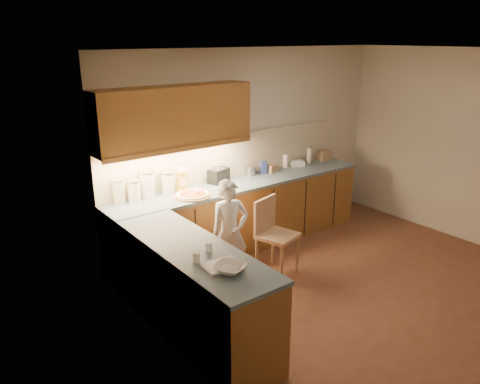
{
  "coord_description": "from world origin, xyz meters",
  "views": [
    {
      "loc": [
        -3.94,
        -2.93,
        2.74
      ],
      "look_at": [
        -0.8,
        1.2,
        1.0
      ],
      "focal_mm": 35.0,
      "sensor_mm": 36.0,
      "label": 1
    }
  ],
  "objects_px": {
    "oil_jug": "(182,181)",
    "toaster": "(219,175)",
    "wooden_chair": "(273,231)",
    "pizza_on_board": "(193,195)",
    "child": "(230,233)"
  },
  "relations": [
    {
      "from": "child",
      "to": "wooden_chair",
      "type": "xyz_separation_m",
      "value": [
        0.56,
        -0.09,
        -0.08
      ]
    },
    {
      "from": "oil_jug",
      "to": "toaster",
      "type": "bearing_deg",
      "value": 5.26
    },
    {
      "from": "wooden_chair",
      "to": "oil_jug",
      "type": "height_order",
      "value": "oil_jug"
    },
    {
      "from": "pizza_on_board",
      "to": "wooden_chair",
      "type": "relative_size",
      "value": 0.48
    },
    {
      "from": "oil_jug",
      "to": "wooden_chair",
      "type": "bearing_deg",
      "value": -53.02
    },
    {
      "from": "pizza_on_board",
      "to": "toaster",
      "type": "relative_size",
      "value": 1.39
    },
    {
      "from": "child",
      "to": "oil_jug",
      "type": "height_order",
      "value": "child"
    },
    {
      "from": "oil_jug",
      "to": "toaster",
      "type": "distance_m",
      "value": 0.59
    },
    {
      "from": "oil_jug",
      "to": "pizza_on_board",
      "type": "bearing_deg",
      "value": -86.89
    },
    {
      "from": "wooden_chair",
      "to": "toaster",
      "type": "relative_size",
      "value": 2.88
    },
    {
      "from": "child",
      "to": "wooden_chair",
      "type": "height_order",
      "value": "child"
    },
    {
      "from": "pizza_on_board",
      "to": "wooden_chair",
      "type": "distance_m",
      "value": 1.04
    },
    {
      "from": "wooden_chair",
      "to": "toaster",
      "type": "xyz_separation_m",
      "value": [
        -0.1,
        0.96,
        0.48
      ]
    },
    {
      "from": "wooden_chair",
      "to": "oil_jug",
      "type": "relative_size",
      "value": 3.02
    },
    {
      "from": "child",
      "to": "toaster",
      "type": "relative_size",
      "value": 3.86
    }
  ]
}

